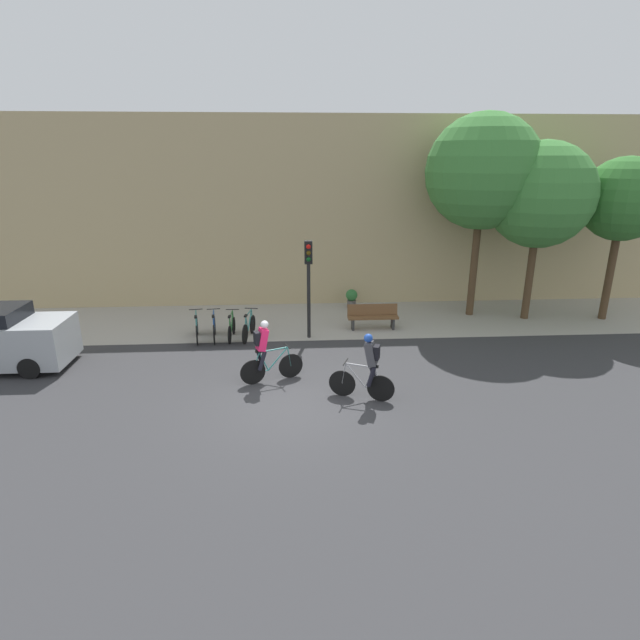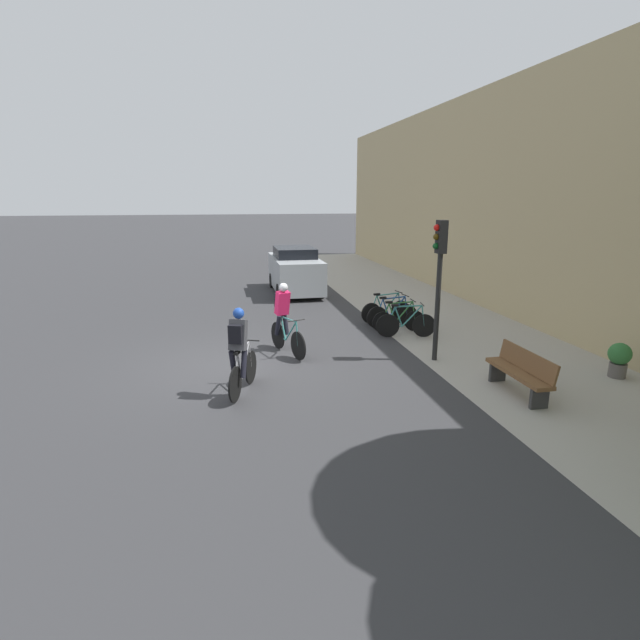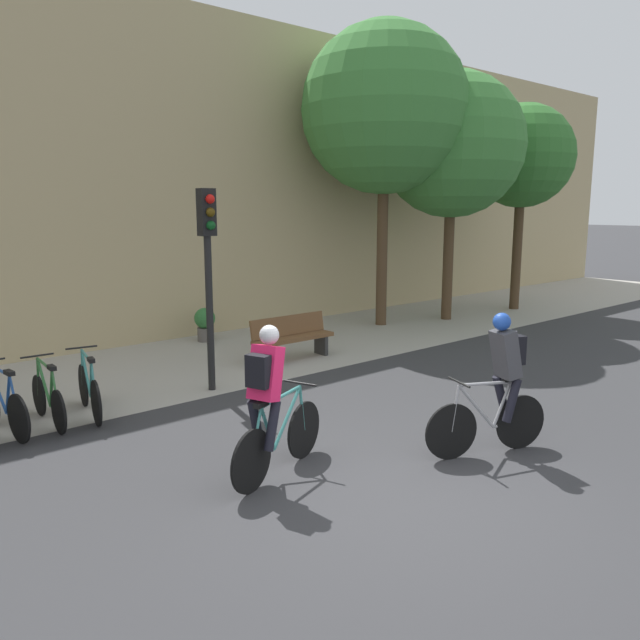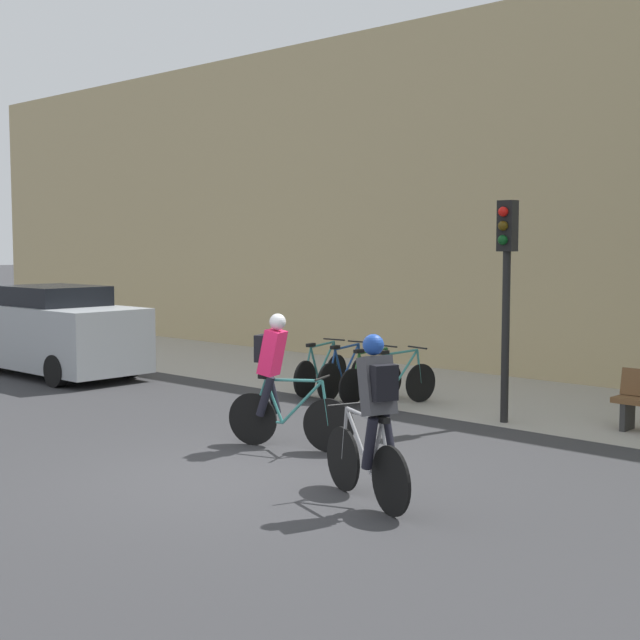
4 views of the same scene
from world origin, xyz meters
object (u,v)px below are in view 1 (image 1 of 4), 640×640
Objects in this scene: parked_bike_1 at (214,328)px; parked_bike_0 at (197,329)px; parked_bike_2 at (232,328)px; potted_plant at (352,298)px; cyclist_pink at (265,350)px; cyclist_grey at (368,366)px; parked_bike_3 at (249,327)px; bench at (373,316)px; traffic_light_pole at (309,272)px.

parked_bike_0 is at bearing -179.95° from parked_bike_1.
potted_plant is (4.56, 3.43, 0.05)m from parked_bike_2.
parked_bike_1 is (-1.90, 3.55, -0.55)m from cyclist_pink.
potted_plant is (0.60, 8.19, -0.51)m from cyclist_grey.
parked_bike_3 is 4.48m from bench.
parked_bike_0 is 1.00× the size of parked_bike_3.
cyclist_grey is 2.30× the size of potted_plant.
parked_bike_3 is (1.18, -0.00, -0.00)m from parked_bike_1.
parked_bike_3 is (1.76, 0.00, 0.00)m from parked_bike_0.
bench is (3.69, 4.29, -0.47)m from cyclist_pink.
parked_bike_1 reaches higher than parked_bike_3.
traffic_light_pole is (1.34, 3.50, 1.39)m from cyclist_pink.
cyclist_pink is 0.98× the size of bench.
potted_plant is at bearing 61.23° from traffic_light_pole.
parked_bike_2 is at bearing -0.06° from parked_bike_1.
cyclist_grey is (2.64, -1.21, 0.00)m from cyclist_pink.
potted_plant is (3.97, 3.43, 0.04)m from parked_bike_3.
traffic_light_pole is at bearing 105.50° from cyclist_grey.
parked_bike_2 is 0.47× the size of traffic_light_pole.
cyclist_grey reaches higher than parked_bike_0.
parked_bike_1 is 2.13× the size of potted_plant.
parked_bike_0 is at bearing 137.18° from cyclist_grey.
potted_plant is (5.74, 3.43, 0.04)m from parked_bike_0.
traffic_light_pole is at bearing -0.97° from parked_bike_2.
parked_bike_3 is (0.59, 0.00, 0.02)m from parked_bike_2.
bench is (1.04, 5.51, -0.47)m from cyclist_grey.
cyclist_pink is 1.08× the size of parked_bike_1.
potted_plant is (-0.44, 2.68, -0.04)m from bench.
traffic_light_pole is at bearing 69.09° from cyclist_pink.
parked_bike_1 reaches higher than parked_bike_2.
cyclist_pink is at bearing -110.91° from traffic_light_pole.
bench is (5.00, 0.75, 0.09)m from parked_bike_2.
cyclist_pink is 1.07× the size of parked_bike_3.
parked_bike_3 is 0.50× the size of traffic_light_pole.
parked_bike_0 is 1.18m from parked_bike_2.
parked_bike_1 is at bearing 179.94° from parked_bike_2.
traffic_light_pole is at bearing -1.26° from parked_bike_3.
cyclist_pink is 5.68m from bench.
parked_bike_2 is 3.30m from traffic_light_pole.
bench is (4.42, 0.75, 0.08)m from parked_bike_3.
parked_bike_1 is 6.19m from potted_plant.
cyclist_grey is at bearing -46.31° from parked_bike_1.
traffic_light_pole is at bearing -0.68° from parked_bike_0.
parked_bike_0 is 1.01× the size of parked_bike_1.
cyclist_grey reaches higher than bench.
parked_bike_1 is 5.64m from bench.
parked_bike_3 is at bearing 125.32° from cyclist_grey.
parked_bike_1 is 0.99× the size of parked_bike_3.
cyclist_grey is at bearing -74.50° from traffic_light_pole.
cyclist_grey is at bearing -94.20° from potted_plant.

